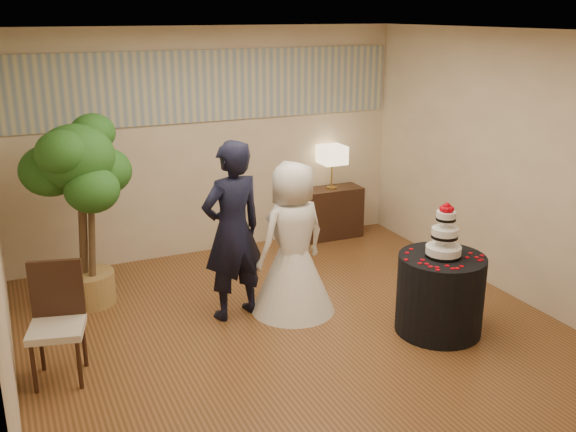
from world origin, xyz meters
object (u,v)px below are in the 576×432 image
cake_table (440,294)px  groom (233,231)px  ficus_tree (82,212)px  side_chair (56,326)px  wedding_cake (445,230)px  console (331,213)px  bride (293,238)px  table_lamp (332,167)px

cake_table → groom: bearing=145.8°
cake_table → ficus_tree: ficus_tree is taller
groom → side_chair: size_ratio=1.82×
wedding_cake → cake_table: bearing=0.0°
cake_table → ficus_tree: 3.66m
groom → console: size_ratio=2.19×
wedding_cake → console: (0.34, 2.83, -0.69)m
groom → cake_table: bearing=133.4°
wedding_cake → console: 2.93m
bride → cake_table: 1.53m
console → ficus_tree: (-3.32, -0.79, 0.66)m
bride → cake_table: size_ratio=1.92×
cake_table → wedding_cake: 0.65m
cake_table → table_lamp: size_ratio=1.42×
bride → table_lamp: (1.43, 1.83, 0.19)m
cake_table → table_lamp: (0.34, 2.83, 0.59)m
bride → console: size_ratio=1.91×
wedding_cake → table_lamp: wedding_cake is taller
wedding_cake → side_chair: size_ratio=0.53×
ficus_tree → cake_table: bearing=-34.5°
side_chair → groom: bearing=30.6°
wedding_cake → side_chair: 3.50m
wedding_cake → ficus_tree: (-2.97, 2.04, -0.03)m
cake_table → console: size_ratio=0.99×
console → wedding_cake: bearing=-95.8°
bride → table_lamp: bride is taller
cake_table → console: 2.85m
wedding_cake → side_chair: wedding_cake is taller
bride → table_lamp: bearing=-140.5°
side_chair → console: bearing=44.4°
bride → groom: bearing=-25.8°
groom → wedding_cake: (1.67, -1.14, 0.13)m
table_lamp → ficus_tree: size_ratio=0.29×
bride → table_lamp: size_ratio=2.72×
cake_table → table_lamp: 2.91m
bride → cake_table: (1.08, -1.00, -0.40)m
groom → wedding_cake: groom is taller
console → side_chair: side_chair is taller
cake_table → side_chair: 3.47m
groom → side_chair: 1.86m
ficus_tree → wedding_cake: bearing=-34.5°
ficus_tree → side_chair: (-0.44, -1.42, -0.51)m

